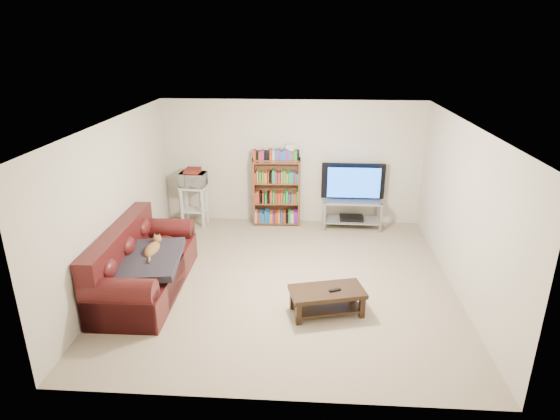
# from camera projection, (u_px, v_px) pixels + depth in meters

# --- Properties ---
(floor) EXTENTS (5.00, 5.00, 0.00)m
(floor) POSITION_uv_depth(u_px,v_px,m) (285.00, 281.00, 7.13)
(floor) COLOR tan
(floor) RESTS_ON ground
(ceiling) EXTENTS (5.00, 5.00, 0.00)m
(ceiling) POSITION_uv_depth(u_px,v_px,m) (285.00, 123.00, 6.29)
(ceiling) COLOR white
(ceiling) RESTS_ON ground
(wall_back) EXTENTS (5.00, 0.00, 5.00)m
(wall_back) POSITION_uv_depth(u_px,v_px,m) (292.00, 163.00, 9.05)
(wall_back) COLOR silver
(wall_back) RESTS_ON ground
(wall_front) EXTENTS (5.00, 0.00, 5.00)m
(wall_front) POSITION_uv_depth(u_px,v_px,m) (271.00, 298.00, 4.37)
(wall_front) COLOR silver
(wall_front) RESTS_ON ground
(wall_left) EXTENTS (0.00, 5.00, 5.00)m
(wall_left) POSITION_uv_depth(u_px,v_px,m) (115.00, 203.00, 6.86)
(wall_left) COLOR silver
(wall_left) RESTS_ON ground
(wall_right) EXTENTS (0.00, 5.00, 5.00)m
(wall_right) POSITION_uv_depth(u_px,v_px,m) (463.00, 211.00, 6.56)
(wall_right) COLOR silver
(wall_right) RESTS_ON ground
(sofa) EXTENTS (1.00, 2.26, 0.96)m
(sofa) POSITION_uv_depth(u_px,v_px,m) (140.00, 269.00, 6.78)
(sofa) COLOR #441112
(sofa) RESTS_ON floor
(blanket) EXTENTS (0.98, 1.20, 0.19)m
(blanket) POSITION_uv_depth(u_px,v_px,m) (148.00, 260.00, 6.55)
(blanket) COLOR #24222B
(blanket) RESTS_ON sofa
(cat) EXTENTS (0.25, 0.62, 0.18)m
(cat) POSITION_uv_depth(u_px,v_px,m) (152.00, 250.00, 6.72)
(cat) COLOR brown
(cat) RESTS_ON sofa
(coffee_table) EXTENTS (1.07, 0.71, 0.36)m
(coffee_table) POSITION_uv_depth(u_px,v_px,m) (327.00, 297.00, 6.22)
(coffee_table) COLOR black
(coffee_table) RESTS_ON floor
(remote) EXTENTS (0.16, 0.10, 0.02)m
(remote) POSITION_uv_depth(u_px,v_px,m) (335.00, 290.00, 6.15)
(remote) COLOR black
(remote) RESTS_ON coffee_table
(tv_stand) EXTENTS (1.12, 0.51, 0.56)m
(tv_stand) POSITION_uv_depth(u_px,v_px,m) (352.00, 209.00, 9.00)
(tv_stand) COLOR #999EA3
(tv_stand) RESTS_ON floor
(television) EXTENTS (1.20, 0.17, 0.69)m
(television) POSITION_uv_depth(u_px,v_px,m) (353.00, 183.00, 8.82)
(television) COLOR black
(television) RESTS_ON tv_stand
(dvd_player) EXTENTS (0.45, 0.32, 0.06)m
(dvd_player) POSITION_uv_depth(u_px,v_px,m) (351.00, 218.00, 9.07)
(dvd_player) COLOR black
(dvd_player) RESTS_ON tv_stand
(bookshelf) EXTENTS (0.93, 0.33, 1.32)m
(bookshelf) POSITION_uv_depth(u_px,v_px,m) (276.00, 191.00, 9.05)
(bookshelf) COLOR brown
(bookshelf) RESTS_ON floor
(shelf_clutter) EXTENTS (0.68, 0.23, 0.28)m
(shelf_clutter) POSITION_uv_depth(u_px,v_px,m) (282.00, 153.00, 8.80)
(shelf_clutter) COLOR silver
(shelf_clutter) RESTS_ON bookshelf
(microwave_stand) EXTENTS (0.52, 0.39, 0.79)m
(microwave_stand) POSITION_uv_depth(u_px,v_px,m) (194.00, 200.00, 9.08)
(microwave_stand) COLOR silver
(microwave_stand) RESTS_ON floor
(microwave) EXTENTS (0.51, 0.37, 0.27)m
(microwave) POSITION_uv_depth(u_px,v_px,m) (193.00, 180.00, 8.94)
(microwave) COLOR silver
(microwave) RESTS_ON microwave_stand
(game_boxes) EXTENTS (0.31, 0.27, 0.05)m
(game_boxes) POSITION_uv_depth(u_px,v_px,m) (192.00, 171.00, 8.88)
(game_boxes) COLOR maroon
(game_boxes) RESTS_ON microwave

